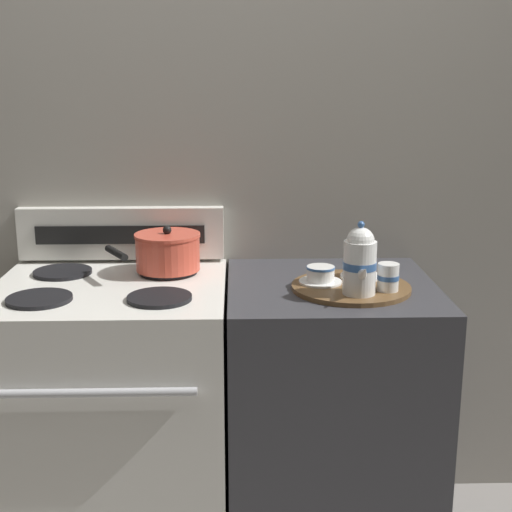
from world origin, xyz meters
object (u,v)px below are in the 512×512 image
saucepan (167,252)px  teacup_left (361,269)px  stove (115,420)px  serving_tray (351,287)px  creamer_jug (388,277)px  teapot (360,261)px  teacup_right (321,275)px

saucepan → teacup_left: (0.61, -0.11, -0.03)m
stove → saucepan: bearing=39.9°
stove → saucepan: size_ratio=3.02×
serving_tray → creamer_jug: size_ratio=4.42×
teapot → saucepan: bearing=153.4°
saucepan → teapot: (0.57, -0.29, 0.04)m
teacup_right → creamer_jug: creamer_jug is taller
saucepan → serving_tray: 0.60m
stove → creamer_jug: size_ratio=11.27×
teacup_left → saucepan: bearing=169.6°
serving_tray → creamer_jug: creamer_jug is taller
stove → teapot: teapot is taller
teapot → creamer_jug: 0.11m
stove → creamer_jug: (0.83, -0.11, 0.50)m
serving_tray → teacup_right: size_ratio=2.74×
serving_tray → teacup_right: (-0.09, 0.03, 0.03)m
saucepan → teacup_right: saucepan is taller
teacup_right → creamer_jug: bearing=-24.6°
saucepan → serving_tray: size_ratio=0.85×
teapot → teacup_right: bearing=129.6°
creamer_jug → teacup_left: bearing=110.3°
teacup_left → teacup_right: bearing=-156.7°
serving_tray → teacup_right: 0.10m
stove → teacup_right: size_ratio=6.99×
teacup_right → creamer_jug: size_ratio=1.61×
creamer_jug → serving_tray: bearing=149.9°
stove → teapot: size_ratio=4.27×
stove → serving_tray: size_ratio=2.55×
saucepan → teapot: teapot is taller
serving_tray → teapot: bearing=-84.8°
saucepan → teacup_right: (0.47, -0.17, -0.03)m
saucepan → creamer_jug: size_ratio=3.74×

